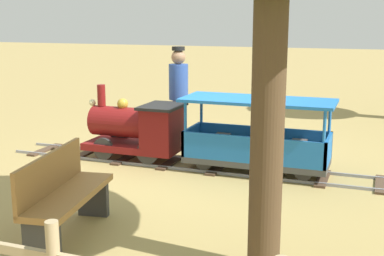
{
  "coord_description": "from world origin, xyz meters",
  "views": [
    {
      "loc": [
        -6.56,
        -2.3,
        2.05
      ],
      "look_at": [
        0.0,
        0.13,
        0.55
      ],
      "focal_mm": 48.13,
      "sensor_mm": 36.0,
      "label": 1
    }
  ],
  "objects": [
    {
      "name": "conductor_person",
      "position": [
        0.85,
        0.66,
        0.96
      ],
      "size": [
        0.3,
        0.3,
        1.62
      ],
      "color": "#282D47",
      "rests_on": "ground_plane"
    },
    {
      "name": "park_bench",
      "position": [
        -2.67,
        0.42,
        0.42
      ],
      "size": [
        1.35,
        0.6,
        0.82
      ],
      "color": "olive",
      "rests_on": "ground_plane"
    },
    {
      "name": "passenger_car",
      "position": [
        0.0,
        -0.8,
        0.42
      ],
      "size": [
        0.8,
        2.0,
        0.97
      ],
      "color": "#3F3F3F",
      "rests_on": "ground_plane"
    },
    {
      "name": "ground_plane",
      "position": [
        0.0,
        0.0,
        0.0
      ],
      "size": [
        60.0,
        60.0,
        0.0
      ],
      "primitive_type": "plane",
      "color": "#A38C51"
    },
    {
      "name": "track",
      "position": [
        0.0,
        0.1,
        0.02
      ],
      "size": [
        0.74,
        5.7,
        0.04
      ],
      "color": "gray",
      "rests_on": "ground_plane"
    },
    {
      "name": "locomotive",
      "position": [
        0.0,
        0.96,
        0.48
      ],
      "size": [
        0.7,
        1.45,
        1.05
      ],
      "color": "maroon",
      "rests_on": "ground_plane"
    }
  ]
}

